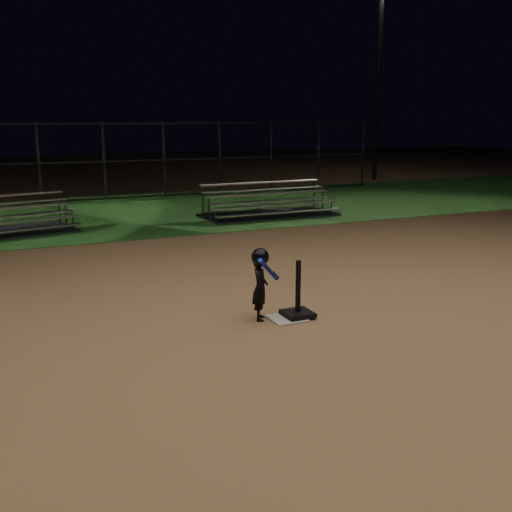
{
  "coord_description": "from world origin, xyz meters",
  "views": [
    {
      "loc": [
        -3.41,
        -6.57,
        2.58
      ],
      "look_at": [
        0.0,
        1.0,
        0.65
      ],
      "focal_mm": 41.27,
      "sensor_mm": 36.0,
      "label": 1
    }
  ],
  "objects_px": {
    "batting_tee": "(298,306)",
    "child_batter": "(260,282)",
    "light_pole_right": "(380,62)",
    "home_plate": "(287,318)",
    "bleacher_right": "(269,209)"
  },
  "relations": [
    {
      "from": "child_batter",
      "to": "home_plate",
      "type": "bearing_deg",
      "value": -90.34
    },
    {
      "from": "batting_tee",
      "to": "child_batter",
      "type": "relative_size",
      "value": 0.79
    },
    {
      "from": "home_plate",
      "to": "child_batter",
      "type": "distance_m",
      "value": 0.61
    },
    {
      "from": "home_plate",
      "to": "light_pole_right",
      "type": "relative_size",
      "value": 0.05
    },
    {
      "from": "home_plate",
      "to": "light_pole_right",
      "type": "xyz_separation_m",
      "value": [
        12.0,
        14.94,
        4.93
      ]
    },
    {
      "from": "bleacher_right",
      "to": "light_pole_right",
      "type": "xyz_separation_m",
      "value": [
        8.55,
        7.12,
        4.76
      ]
    },
    {
      "from": "bleacher_right",
      "to": "home_plate",
      "type": "bearing_deg",
      "value": -114.25
    },
    {
      "from": "child_batter",
      "to": "light_pole_right",
      "type": "xyz_separation_m",
      "value": [
        12.32,
        14.8,
        4.43
      ]
    },
    {
      "from": "child_batter",
      "to": "light_pole_right",
      "type": "relative_size",
      "value": 0.12
    },
    {
      "from": "batting_tee",
      "to": "child_batter",
      "type": "distance_m",
      "value": 0.62
    },
    {
      "from": "batting_tee",
      "to": "child_batter",
      "type": "bearing_deg",
      "value": 164.87
    },
    {
      "from": "child_batter",
      "to": "bleacher_right",
      "type": "bearing_deg",
      "value": -2.8
    },
    {
      "from": "child_batter",
      "to": "bleacher_right",
      "type": "xyz_separation_m",
      "value": [
        3.78,
        7.68,
        -0.33
      ]
    },
    {
      "from": "child_batter",
      "to": "light_pole_right",
      "type": "bearing_deg",
      "value": -16.39
    },
    {
      "from": "light_pole_right",
      "to": "bleacher_right",
      "type": "bearing_deg",
      "value": -140.19
    }
  ]
}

